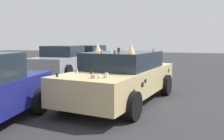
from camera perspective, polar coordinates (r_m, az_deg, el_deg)
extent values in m
plane|color=#2D2D30|center=(7.20, 2.28, -7.22)|extent=(60.00, 60.00, 0.00)
cube|color=#D8BC7F|center=(7.08, 2.30, -2.41)|extent=(4.83, 2.37, 0.67)
cube|color=#1E2833|center=(7.12, 2.70, 2.26)|extent=(2.51, 1.92, 0.47)
cylinder|color=black|center=(5.50, 4.78, -8.17)|extent=(0.67, 0.31, 0.65)
cylinder|color=black|center=(6.37, -10.58, -6.19)|extent=(0.67, 0.31, 0.65)
cylinder|color=black|center=(8.18, 12.24, -3.35)|extent=(0.67, 0.31, 0.65)
cylinder|color=black|center=(8.79, 0.75, -2.50)|extent=(0.67, 0.31, 0.65)
ellipsoid|color=black|center=(5.59, 5.12, -6.22)|extent=(0.12, 0.04, 0.08)
ellipsoid|color=black|center=(8.25, -0.77, -0.74)|extent=(0.18, 0.04, 0.15)
ellipsoid|color=black|center=(6.03, 6.98, -3.34)|extent=(0.17, 0.04, 0.13)
ellipsoid|color=black|center=(6.13, -11.57, -2.32)|extent=(0.16, 0.04, 0.16)
ellipsoid|color=black|center=(7.84, -2.33, -0.98)|extent=(0.14, 0.04, 0.11)
ellipsoid|color=black|center=(7.89, 11.67, -2.11)|extent=(0.14, 0.04, 0.10)
ellipsoid|color=black|center=(8.46, 12.80, -0.09)|extent=(0.12, 0.04, 0.16)
ellipsoid|color=black|center=(5.54, 5.08, -4.83)|extent=(0.11, 0.03, 0.09)
ellipsoid|color=black|center=(6.22, 7.63, -2.48)|extent=(0.17, 0.04, 0.10)
ellipsoid|color=black|center=(6.05, -12.51, -5.35)|extent=(0.16, 0.04, 0.16)
ellipsoid|color=black|center=(6.69, -7.92, -1.76)|extent=(0.19, 0.05, 0.09)
ellipsoid|color=black|center=(8.27, 12.38, -1.74)|extent=(0.12, 0.04, 0.15)
cylinder|color=black|center=(5.62, -12.42, -1.09)|extent=(0.08, 0.08, 0.08)
cylinder|color=gray|center=(5.25, -4.27, -1.51)|extent=(0.11, 0.11, 0.08)
cone|color=tan|center=(5.38, -4.49, -1.06)|extent=(0.09, 0.09, 0.13)
cylinder|color=silver|center=(5.32, -1.23, -1.25)|extent=(0.09, 0.09, 0.11)
sphere|color=silver|center=(5.27, -2.95, -1.49)|extent=(0.08, 0.08, 0.08)
cone|color=silver|center=(6.00, -7.93, -0.25)|extent=(0.08, 0.08, 0.14)
cylinder|color=black|center=(5.96, -4.79, -0.52)|extent=(0.08, 0.08, 0.08)
cone|color=tan|center=(5.37, -1.53, -1.08)|extent=(0.08, 0.08, 0.12)
cylinder|color=gray|center=(6.65, -2.39, 4.40)|extent=(0.07, 0.07, 0.10)
cylinder|color=#A87A38|center=(7.74, 9.39, 4.57)|extent=(0.05, 0.05, 0.07)
cylinder|color=#A87A38|center=(6.39, 0.66, 4.19)|extent=(0.11, 0.11, 0.07)
cylinder|color=black|center=(7.62, 1.53, 4.71)|extent=(0.10, 0.10, 0.10)
cone|color=silver|center=(6.86, -0.07, 4.36)|extent=(0.06, 0.06, 0.07)
cone|color=silver|center=(6.58, -0.11, 4.25)|extent=(0.06, 0.06, 0.07)
cylinder|color=silver|center=(7.16, 3.08, 4.45)|extent=(0.08, 0.08, 0.07)
cone|color=#D8BC7F|center=(6.32, 4.42, 4.94)|extent=(0.20, 0.20, 0.25)
cone|color=#D8BC7F|center=(6.75, -3.26, 5.06)|extent=(0.20, 0.20, 0.25)
cube|color=navy|center=(16.55, -5.07, 2.88)|extent=(4.63, 1.87, 0.72)
cube|color=#1E2833|center=(16.33, -5.40, 4.85)|extent=(2.21, 1.67, 0.44)
cylinder|color=black|center=(18.24, -5.71, 2.26)|extent=(0.63, 0.24, 0.62)
cylinder|color=black|center=(17.53, -0.42, 2.11)|extent=(0.63, 0.24, 0.62)
cylinder|color=black|center=(15.74, -10.22, 1.47)|extent=(0.63, 0.24, 0.62)
cylinder|color=black|center=(14.92, -4.25, 1.27)|extent=(0.63, 0.24, 0.62)
cube|color=gray|center=(12.88, -11.41, 1.62)|extent=(4.17, 2.06, 0.66)
cube|color=#1E2833|center=(13.02, -11.08, 4.30)|extent=(2.03, 1.75, 0.53)
cylinder|color=black|center=(11.40, -10.02, -0.42)|extent=(0.68, 0.27, 0.66)
cylinder|color=black|center=(12.24, -17.70, -0.15)|extent=(0.68, 0.27, 0.66)
cylinder|color=black|center=(13.71, -5.73, 0.85)|extent=(0.68, 0.27, 0.66)
cylinder|color=black|center=(14.42, -12.45, 1.02)|extent=(0.68, 0.27, 0.66)
cylinder|color=black|center=(6.20, -16.25, -6.80)|extent=(0.65, 0.32, 0.63)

